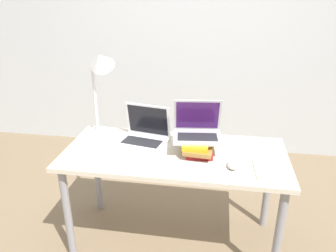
% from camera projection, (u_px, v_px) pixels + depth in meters
% --- Properties ---
extents(wall_back, '(8.00, 0.05, 2.70)m').
position_uv_depth(wall_back, '(197.00, 24.00, 3.26)').
color(wall_back, silver).
rests_on(wall_back, ground_plane).
extents(desk, '(1.43, 0.65, 0.71)m').
position_uv_depth(desk, '(174.00, 164.00, 2.14)').
color(desk, beige).
rests_on(desk, ground_plane).
extents(laptop_left, '(0.36, 0.30, 0.25)m').
position_uv_depth(laptop_left, '(144.00, 135.00, 2.23)').
color(laptop_left, silver).
rests_on(laptop_left, desk).
extents(book_stack, '(0.20, 0.27, 0.09)m').
position_uv_depth(book_stack, '(198.00, 147.00, 2.07)').
color(book_stack, maroon).
rests_on(book_stack, desk).
extents(laptop_on_books, '(0.33, 0.27, 0.24)m').
position_uv_depth(laptop_on_books, '(197.00, 130.00, 2.09)').
color(laptop_on_books, '#B2B2B7').
rests_on(laptop_on_books, book_stack).
extents(wireless_keyboard, '(0.27, 0.12, 0.01)m').
position_uv_depth(wireless_keyboard, '(195.00, 167.00, 1.91)').
color(wireless_keyboard, silver).
rests_on(wireless_keyboard, desk).
extents(mouse, '(0.06, 0.10, 0.04)m').
position_uv_depth(mouse, '(233.00, 165.00, 1.92)').
color(mouse, '#B2B2B7').
rests_on(mouse, desk).
extents(notepad, '(0.20, 0.26, 0.01)m').
position_uv_depth(notepad, '(272.00, 172.00, 1.87)').
color(notepad, silver).
rests_on(notepad, desk).
extents(desk_lamp, '(0.23, 0.20, 0.62)m').
position_uv_depth(desk_lamp, '(100.00, 71.00, 2.17)').
color(desk_lamp, white).
rests_on(desk_lamp, desk).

